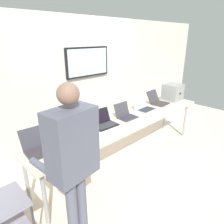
{
  "coord_description": "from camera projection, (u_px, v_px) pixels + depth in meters",
  "views": [
    {
      "loc": [
        -2.31,
        -2.02,
        2.06
      ],
      "look_at": [
        -0.23,
        0.11,
        0.95
      ],
      "focal_mm": 32.48,
      "sensor_mm": 36.0,
      "label": 1
    }
  ],
  "objects": [
    {
      "name": "ground",
      "position": [
        126.0,
        161.0,
        3.6
      ],
      "size": [
        8.0,
        8.0,
        0.04
      ],
      "primitive_type": "cube",
      "color": "beige"
    },
    {
      "name": "back_wall",
      "position": [
        84.0,
        83.0,
        3.92
      ],
      "size": [
        8.0,
        0.11,
        2.42
      ],
      "color": "beige",
      "rests_on": "ground"
    },
    {
      "name": "workbench",
      "position": [
        127.0,
        122.0,
        3.33
      ],
      "size": [
        3.43,
        0.7,
        0.8
      ],
      "color": "beige",
      "rests_on": "ground"
    },
    {
      "name": "equipment_box",
      "position": [
        173.0,
        92.0,
        4.25
      ],
      "size": [
        0.36,
        0.35,
        0.34
      ],
      "color": "gray",
      "rests_on": "workbench"
    },
    {
      "name": "laptop_station_0",
      "position": [
        40.0,
        146.0,
        2.39
      ],
      "size": [
        0.39,
        0.41,
        0.24
      ],
      "color": "#37363E",
      "rests_on": "workbench"
    },
    {
      "name": "laptop_station_1",
      "position": [
        73.0,
        132.0,
        2.72
      ],
      "size": [
        0.35,
        0.35,
        0.24
      ],
      "color": "#3A3A3F",
      "rests_on": "workbench"
    },
    {
      "name": "laptop_station_2",
      "position": [
        103.0,
        122.0,
        3.07
      ],
      "size": [
        0.38,
        0.33,
        0.22
      ],
      "color": "black",
      "rests_on": "workbench"
    },
    {
      "name": "laptop_station_3",
      "position": [
        125.0,
        114.0,
        3.36
      ],
      "size": [
        0.31,
        0.31,
        0.23
      ],
      "color": "#3A3A40",
      "rests_on": "workbench"
    },
    {
      "name": "laptop_station_4",
      "position": [
        144.0,
        107.0,
        3.72
      ],
      "size": [
        0.35,
        0.31,
        0.25
      ],
      "color": "#AEB0BC",
      "rests_on": "workbench"
    },
    {
      "name": "laptop_station_5",
      "position": [
        158.0,
        101.0,
        4.06
      ],
      "size": [
        0.37,
        0.4,
        0.24
      ],
      "color": "#3B353D",
      "rests_on": "workbench"
    },
    {
      "name": "person",
      "position": [
        72.0,
        155.0,
        1.85
      ],
      "size": [
        0.48,
        0.62,
        1.72
      ],
      "color": "#565868",
      "rests_on": "ground"
    }
  ]
}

